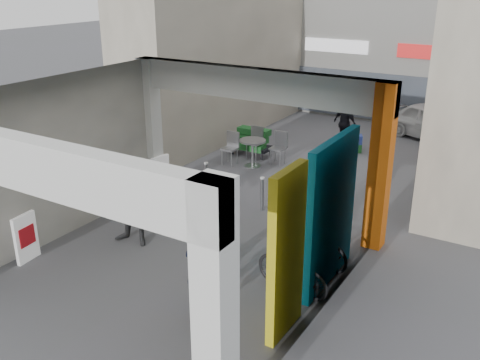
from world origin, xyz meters
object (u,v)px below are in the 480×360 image
Objects in this scene: bicycle_front at (315,242)px; man_crates at (345,123)px; produce_stand at (251,145)px; man_with_dog at (201,271)px; white_van at (436,123)px; man_elderly at (308,209)px; cafe_set at (254,152)px; man_back_turned at (131,202)px; bicycle_rear at (292,269)px; border_collie at (222,255)px.

man_crates is at bearing 35.45° from bicycle_front.
produce_stand is 6.88m from bicycle_front.
man_with_dog is 12.57m from white_van.
man_elderly is at bearing 60.69° from bicycle_front.
white_van reaches higher than cafe_set.
produce_stand is (-0.44, 0.61, -0.02)m from cafe_set.
man_back_turned is 11.86m from white_van.
man_elderly is at bearing -48.68° from cafe_set.
bicycle_front is 1.23m from bicycle_rear.
white_van reaches higher than border_collie.
border_collie is 0.38× the size of man_crates.
white_van is (1.61, 11.05, 0.38)m from border_collie.
man_back_turned is at bearing -74.47° from produce_stand.
man_with_dog reaches higher than produce_stand.
man_elderly is at bearing 30.98° from border_collie.
bicycle_front is (1.49, 1.12, 0.20)m from border_collie.
border_collie is at bearing -73.53° from man_with_dog.
cafe_set is 1.03× the size of man_crates.
man_crates is at bearing -86.24° from man_with_dog.
bicycle_rear is 0.42× the size of white_van.
produce_stand is 6.61m from man_back_turned.
produce_stand is at bearing 140.18° from man_elderly.
cafe_set is 1.09× the size of bicycle_rear.
man_crates is at bearing 55.73° from produce_stand.
man_with_dog is 0.83× the size of man_back_turned.
produce_stand reaches higher than border_collie.
bicycle_front is 1.10× the size of bicycle_rear.
man_back_turned is 0.53× the size of white_van.
man_elderly reaches higher than man_with_dog.
man_crates is 1.05× the size of bicycle_rear.
man_crates is (-1.36, 10.20, 0.00)m from man_with_dog.
cafe_set is 0.46× the size of white_van.
border_collie is at bearing -165.25° from white_van.
produce_stand is 0.80× the size of man_crates.
white_van reaches higher than bicycle_front.
man_with_dog is 2.96m from man_back_turned.
man_crates reaches higher than produce_stand.
man_back_turned is at bearing -142.13° from man_elderly.
man_with_dog is at bearing -93.21° from border_collie.
border_collie is at bearing 145.38° from bicycle_front.
man_crates is 0.44× the size of white_van.
bicycle_front is (4.05, -4.60, 0.09)m from cafe_set.
border_collie is 11.17m from white_van.
bicycle_rear is at bearing -157.46° from bicycle_front.
bicycle_front is at bearing 13.62° from man_back_turned.
bicycle_rear is at bearing -5.00° from man_back_turned.
cafe_set is at bearing -70.48° from man_with_dog.
bicycle_rear is (4.14, -5.82, 0.10)m from cafe_set.
bicycle_front is at bearing 128.93° from man_crates.
cafe_set reaches higher than border_collie.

